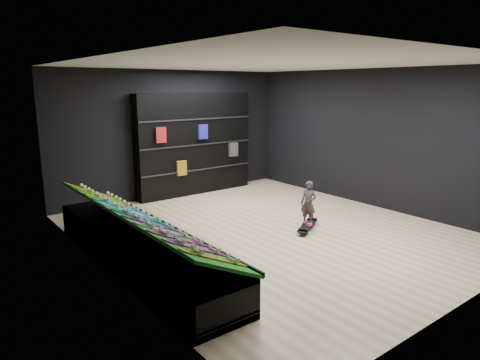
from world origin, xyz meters
TOP-DOWN VIEW (x-y plane):
  - floor at (0.00, 0.00)m, footprint 6.00×7.00m
  - ceiling at (0.00, 0.00)m, footprint 6.00×7.00m
  - wall_back at (0.00, 3.50)m, footprint 6.00×0.02m
  - wall_front at (0.00, -3.50)m, footprint 6.00×0.02m
  - wall_left at (-3.00, 0.00)m, footprint 0.02×7.00m
  - wall_right at (3.00, 0.00)m, footprint 0.02×7.00m
  - display_rack at (-2.55, 0.00)m, footprint 0.90×4.50m
  - turf_ramp at (-2.50, 0.00)m, footprint 0.92×4.50m
  - back_shelving at (0.50, 3.32)m, footprint 3.08×0.36m
  - floor_skateboard at (0.65, -0.38)m, footprint 0.96×0.68m
  - child at (0.65, -0.38)m, footprint 0.18×0.22m
  - display_board_0 at (-2.49, -1.90)m, footprint 0.93×0.22m
  - display_board_1 at (-2.49, -1.52)m, footprint 0.93×0.22m
  - display_board_2 at (-2.49, -1.14)m, footprint 0.93×0.22m
  - display_board_3 at (-2.49, -0.76)m, footprint 0.93×0.22m
  - display_board_4 at (-2.49, -0.38)m, footprint 0.93×0.22m
  - display_board_5 at (-2.49, 0.00)m, footprint 0.93×0.22m
  - display_board_6 at (-2.49, 0.38)m, footprint 0.93×0.22m
  - display_board_7 at (-2.49, 0.76)m, footprint 0.93×0.22m
  - display_board_8 at (-2.49, 1.14)m, footprint 0.93×0.22m
  - display_board_9 at (-2.49, 1.52)m, footprint 0.93×0.22m
  - display_board_10 at (-2.49, 1.90)m, footprint 0.93×0.22m

SIDE VIEW (x-z plane):
  - floor at x=0.00m, z-range -0.01..0.01m
  - floor_skateboard at x=0.65m, z-range 0.01..0.10m
  - display_rack at x=-2.55m, z-range 0.00..0.50m
  - child at x=0.65m, z-range 0.09..0.59m
  - turf_ramp at x=-2.50m, z-range 0.48..0.94m
  - display_board_0 at x=-2.49m, z-range 0.49..0.99m
  - display_board_1 at x=-2.49m, z-range 0.49..0.99m
  - display_board_2 at x=-2.49m, z-range 0.49..0.99m
  - display_board_3 at x=-2.49m, z-range 0.49..0.99m
  - display_board_4 at x=-2.49m, z-range 0.49..0.99m
  - display_board_5 at x=-2.49m, z-range 0.49..0.99m
  - display_board_6 at x=-2.49m, z-range 0.49..0.99m
  - display_board_7 at x=-2.49m, z-range 0.49..0.99m
  - display_board_8 at x=-2.49m, z-range 0.49..0.99m
  - display_board_9 at x=-2.49m, z-range 0.49..0.99m
  - display_board_10 at x=-2.49m, z-range 0.49..0.99m
  - back_shelving at x=0.50m, z-range 0.00..2.46m
  - wall_back at x=0.00m, z-range 0.00..3.00m
  - wall_front at x=0.00m, z-range 0.00..3.00m
  - wall_left at x=-3.00m, z-range 0.00..3.00m
  - wall_right at x=3.00m, z-range 0.00..3.00m
  - ceiling at x=0.00m, z-range 3.00..3.00m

